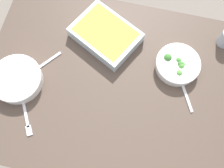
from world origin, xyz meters
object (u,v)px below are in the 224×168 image
(broccoli_bowl, at_px, (177,65))
(fork_on_table, at_px, (27,119))
(baking_dish, at_px, (106,34))
(stew_bowl, at_px, (17,79))
(spoon_by_stew, at_px, (41,66))
(spoon_by_broccoli, at_px, (184,88))

(broccoli_bowl, distance_m, fork_on_table, 0.72)
(baking_dish, bearing_deg, stew_bowl, -137.24)
(spoon_by_stew, bearing_deg, broccoli_bowl, 12.81)
(spoon_by_stew, bearing_deg, fork_on_table, -86.03)
(baking_dish, xyz_separation_m, spoon_by_broccoli, (0.41, -0.17, -0.03))
(fork_on_table, bearing_deg, baking_dish, 62.56)
(broccoli_bowl, xyz_separation_m, fork_on_table, (-0.60, -0.39, -0.03))
(spoon_by_stew, relative_size, fork_on_table, 0.92)
(stew_bowl, relative_size, baking_dish, 0.62)
(baking_dish, xyz_separation_m, fork_on_table, (-0.24, -0.47, -0.03))
(spoon_by_stew, xyz_separation_m, spoon_by_broccoli, (0.67, 0.04, 0.00))
(baking_dish, height_order, fork_on_table, baking_dish)
(fork_on_table, bearing_deg, stew_bowl, 120.08)
(baking_dish, relative_size, fork_on_table, 2.27)
(spoon_by_stew, distance_m, spoon_by_broccoli, 0.67)
(fork_on_table, bearing_deg, broccoli_bowl, 33.19)
(stew_bowl, xyz_separation_m, baking_dish, (0.33, 0.31, 0.00))
(broccoli_bowl, xyz_separation_m, spoon_by_broccoli, (0.05, -0.10, -0.03))
(stew_bowl, height_order, spoon_by_broccoli, stew_bowl)
(baking_dish, height_order, spoon_by_stew, baking_dish)
(baking_dish, xyz_separation_m, spoon_by_stew, (-0.26, -0.22, -0.03))
(stew_bowl, relative_size, spoon_by_broccoli, 1.39)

